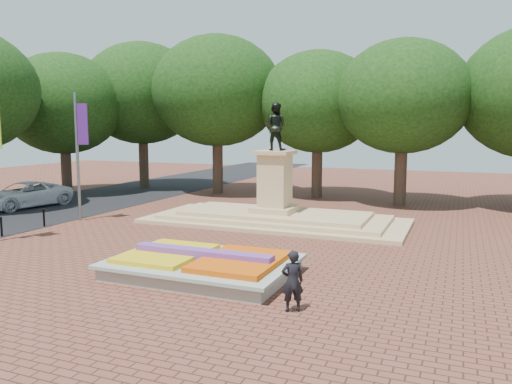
% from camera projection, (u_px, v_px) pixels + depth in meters
% --- Properties ---
extents(ground, '(90.00, 90.00, 0.00)m').
position_uv_depth(ground, '(205.00, 258.00, 19.67)').
color(ground, brown).
rests_on(ground, ground).
extents(asphalt_street, '(9.00, 90.00, 0.02)m').
position_uv_depth(asphalt_street, '(23.00, 213.00, 29.92)').
color(asphalt_street, black).
rests_on(asphalt_street, ground).
extents(flower_bed, '(6.30, 4.30, 0.91)m').
position_uv_depth(flower_bed, '(203.00, 265.00, 17.40)').
color(flower_bed, gray).
rests_on(flower_bed, ground).
extents(monument, '(14.00, 6.00, 6.40)m').
position_uv_depth(monument, '(275.00, 207.00, 26.89)').
color(monument, tan).
rests_on(monument, ground).
extents(tree_row_back, '(44.80, 8.80, 10.43)m').
position_uv_depth(tree_row_back, '(357.00, 105.00, 34.43)').
color(tree_row_back, '#3B2920').
rests_on(tree_row_back, ground).
extents(van, '(3.80, 6.29, 1.63)m').
position_uv_depth(van, '(24.00, 195.00, 31.98)').
color(van, white).
rests_on(van, ground).
extents(pedestrian, '(0.76, 0.69, 1.75)m').
position_uv_depth(pedestrian, '(292.00, 281.00, 13.91)').
color(pedestrian, black).
rests_on(pedestrian, ground).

